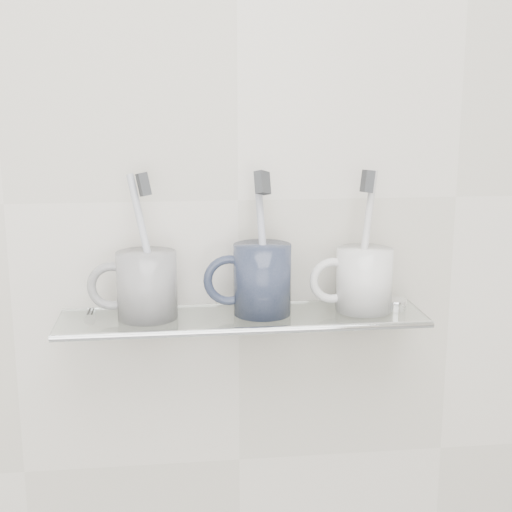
{
  "coord_description": "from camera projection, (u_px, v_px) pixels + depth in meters",
  "views": [
    {
      "loc": [
        -0.09,
        0.11,
        1.39
      ],
      "look_at": [
        0.02,
        1.04,
        1.18
      ],
      "focal_mm": 50.0,
      "sensor_mm": 36.0,
      "label": 1
    }
  ],
  "objects": [
    {
      "name": "toothbrush_right",
      "position": [
        366.0,
        239.0,
        0.98
      ],
      "size": [
        0.03,
        0.03,
        0.19
      ],
      "primitive_type": "cylinder",
      "rotation": [
        -0.08,
        0.12,
        0.04
      ],
      "color": "silver",
      "rests_on": "mug_right"
    },
    {
      "name": "shelf_glass",
      "position": [
        243.0,
        318.0,
        0.98
      ],
      "size": [
        0.5,
        0.12,
        0.01
      ],
      "primitive_type": "cube",
      "color": "silver",
      "rests_on": "wall_back"
    },
    {
      "name": "bracket_right",
      "position": [
        381.0,
        311.0,
        1.05
      ],
      "size": [
        0.02,
        0.03,
        0.02
      ],
      "primitive_type": "cylinder",
      "rotation": [
        1.57,
        0.0,
        0.0
      ],
      "color": "silver",
      "rests_on": "wall_back"
    },
    {
      "name": "chrome_cap",
      "position": [
        395.0,
        304.0,
        1.0
      ],
      "size": [
        0.03,
        0.03,
        0.01
      ],
      "primitive_type": "cylinder",
      "color": "silver",
      "rests_on": "shelf_glass"
    },
    {
      "name": "mug_center_handle",
      "position": [
        229.0,
        280.0,
        0.97
      ],
      "size": [
        0.07,
        0.01,
        0.07
      ],
      "primitive_type": "torus",
      "rotation": [
        1.57,
        0.0,
        0.0
      ],
      "color": "#192236",
      "rests_on": "mug_center"
    },
    {
      "name": "mug_left",
      "position": [
        147.0,
        285.0,
        0.96
      ],
      "size": [
        0.1,
        0.1,
        0.09
      ],
      "primitive_type": "cylinder",
      "rotation": [
        0.0,
        0.0,
        -0.19
      ],
      "color": "silver",
      "rests_on": "shelf_glass"
    },
    {
      "name": "bristles_center",
      "position": [
        262.0,
        183.0,
        0.94
      ],
      "size": [
        0.02,
        0.03,
        0.04
      ],
      "primitive_type": "cube",
      "rotation": [
        -0.23,
        -0.22,
        -0.64
      ],
      "color": "#343639",
      "rests_on": "toothbrush_center"
    },
    {
      "name": "bristles_right",
      "position": [
        368.0,
        181.0,
        0.96
      ],
      "size": [
        0.02,
        0.03,
        0.03
      ],
      "primitive_type": "cube",
      "rotation": [
        -0.08,
        0.12,
        0.04
      ],
      "color": "#343639",
      "rests_on": "toothbrush_right"
    },
    {
      "name": "toothbrush_left",
      "position": [
        146.0,
        245.0,
        0.94
      ],
      "size": [
        0.05,
        0.03,
        0.19
      ],
      "primitive_type": "cylinder",
      "rotation": [
        -0.15,
        -0.16,
        0.26
      ],
      "color": "silver",
      "rests_on": "mug_left"
    },
    {
      "name": "mug_left_handle",
      "position": [
        112.0,
        286.0,
        0.95
      ],
      "size": [
        0.07,
        0.01,
        0.07
      ],
      "primitive_type": "torus",
      "rotation": [
        1.57,
        0.0,
        0.0
      ],
      "color": "silver",
      "rests_on": "mug_left"
    },
    {
      "name": "wall_back",
      "position": [
        238.0,
        200.0,
        1.0
      ],
      "size": [
        2.5,
        0.0,
        2.5
      ],
      "primitive_type": "plane",
      "rotation": [
        1.57,
        0.0,
        0.0
      ],
      "color": "beige",
      "rests_on": "ground"
    },
    {
      "name": "mug_center",
      "position": [
        262.0,
        279.0,
        0.97
      ],
      "size": [
        0.09,
        0.09,
        0.1
      ],
      "primitive_type": "cylinder",
      "rotation": [
        0.0,
        0.0,
        -0.21
      ],
      "color": "#192236",
      "rests_on": "shelf_glass"
    },
    {
      "name": "toothbrush_center",
      "position": [
        262.0,
        242.0,
        0.96
      ],
      "size": [
        0.02,
        0.07,
        0.19
      ],
      "primitive_type": "cylinder",
      "rotation": [
        -0.23,
        -0.22,
        -0.64
      ],
      "color": "#9499B1",
      "rests_on": "mug_center"
    },
    {
      "name": "mug_right_handle",
      "position": [
        332.0,
        281.0,
        0.99
      ],
      "size": [
        0.06,
        0.01,
        0.06
      ],
      "primitive_type": "torus",
      "rotation": [
        1.57,
        0.0,
        0.0
      ],
      "color": "silver",
      "rests_on": "mug_right"
    },
    {
      "name": "mug_right",
      "position": [
        364.0,
        280.0,
        0.99
      ],
      "size": [
        0.1,
        0.1,
        0.09
      ],
      "primitive_type": "cylinder",
      "rotation": [
        0.0,
        0.0,
        -0.42
      ],
      "color": "silver",
      "rests_on": "shelf_glass"
    },
    {
      "name": "shelf_rail",
      "position": [
        247.0,
        331.0,
        0.92
      ],
      "size": [
        0.5,
        0.01,
        0.01
      ],
      "primitive_type": "cylinder",
      "rotation": [
        0.0,
        1.57,
        0.0
      ],
      "color": "silver",
      "rests_on": "shelf_glass"
    },
    {
      "name": "bristles_left",
      "position": [
        144.0,
        184.0,
        0.93
      ],
      "size": [
        0.02,
        0.03,
        0.03
      ],
      "primitive_type": "cube",
      "rotation": [
        -0.15,
        -0.16,
        0.26
      ],
      "color": "#343639",
      "rests_on": "toothbrush_left"
    },
    {
      "name": "bracket_left",
      "position": [
        91.0,
        321.0,
        1.0
      ],
      "size": [
        0.02,
        0.03,
        0.02
      ],
      "primitive_type": "cylinder",
      "rotation": [
        1.57,
        0.0,
        0.0
      ],
      "color": "silver",
      "rests_on": "wall_back"
    }
  ]
}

